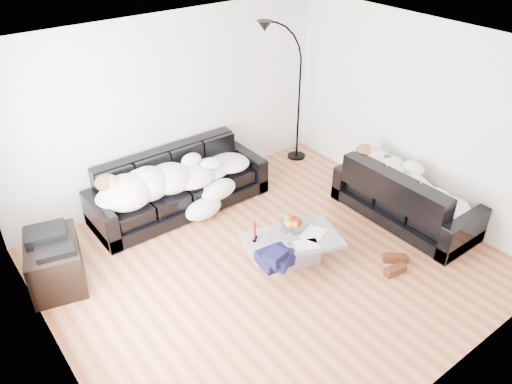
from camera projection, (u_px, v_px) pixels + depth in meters
ground at (271, 264)px, 6.12m from camera, size 5.00×5.00×0.00m
wall_back at (171, 108)px, 6.94m from camera, size 5.00×0.02×2.60m
wall_left at (39, 264)px, 4.14m from camera, size 0.02×4.50×2.60m
wall_right at (417, 116)px, 6.71m from camera, size 0.02×4.50×2.60m
ceiling at (275, 54)px, 4.73m from camera, size 5.00×5.00×0.00m
sofa_back at (179, 183)px, 6.95m from camera, size 2.51×0.87×0.82m
sofa_right at (406, 194)px, 6.73m from camera, size 0.84×1.97×0.80m
sleeper_back at (180, 171)px, 6.80m from camera, size 2.12×0.73×0.42m
sleeper_right at (409, 180)px, 6.61m from camera, size 0.71×1.69×0.41m
teal_cushion at (372, 158)px, 6.94m from camera, size 0.42×0.38×0.20m
coffee_table at (292, 250)px, 6.10m from camera, size 1.28×0.96×0.33m
fruit_bowl at (292, 223)px, 6.13m from camera, size 0.35×0.35×0.17m
wine_glass_a at (270, 235)px, 5.95m from camera, size 0.07×0.07×0.16m
wine_glass_b at (269, 241)px, 5.82m from camera, size 0.09×0.09×0.18m
wine_glass_c at (290, 238)px, 5.90m from camera, size 0.08×0.08×0.15m
candle_left at (254, 233)px, 5.90m from camera, size 0.06×0.06×0.26m
candle_right at (255, 229)px, 5.96m from camera, size 0.06×0.06×0.26m
newspaper_a at (313, 233)px, 6.09m from camera, size 0.38×0.34×0.01m
newspaper_b at (306, 245)px, 5.90m from camera, size 0.35×0.31×0.01m
navy_jacket at (276, 252)px, 5.51m from camera, size 0.47×0.43×0.20m
shoes at (395, 264)px, 6.03m from camera, size 0.57×0.49×0.11m
av_cabinet at (55, 263)px, 5.70m from camera, size 0.76×0.95×0.57m
stereo at (48, 239)px, 5.51m from camera, size 0.51×0.43×0.13m
floor_lamp at (299, 99)px, 7.93m from camera, size 0.76×0.32×2.08m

